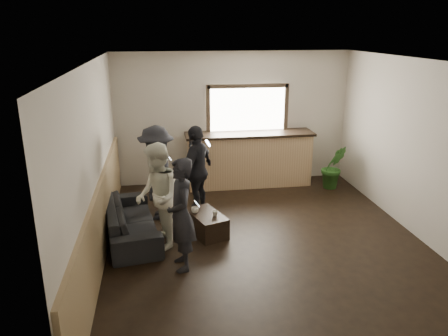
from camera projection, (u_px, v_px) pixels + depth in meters
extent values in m
cube|color=black|center=(265.00, 242.00, 6.93)|extent=(5.00, 6.00, 0.01)
cube|color=silver|center=(270.00, 62.00, 6.07)|extent=(5.00, 6.00, 0.01)
cube|color=beige|center=(233.00, 118.00, 9.32)|extent=(5.00, 0.01, 2.80)
cube|color=beige|center=(354.00, 258.00, 3.68)|extent=(5.00, 0.01, 2.80)
cube|color=beige|center=(94.00, 166.00, 6.14)|extent=(0.01, 6.00, 2.80)
cube|color=beige|center=(422.00, 151.00, 6.86)|extent=(0.01, 6.00, 2.80)
cube|color=#9D8259|center=(102.00, 221.00, 6.41)|extent=(0.06, 5.90, 1.10)
cube|color=tan|center=(249.00, 160.00, 9.32)|extent=(2.60, 0.60, 1.10)
cube|color=black|center=(250.00, 134.00, 9.15)|extent=(2.70, 0.68, 0.05)
cube|color=white|center=(247.00, 109.00, 9.27)|extent=(1.60, 0.06, 0.90)
cube|color=#3F3326|center=(248.00, 86.00, 9.09)|extent=(1.72, 0.08, 0.08)
cube|color=#3F3326|center=(208.00, 110.00, 9.12)|extent=(0.08, 0.08, 1.06)
cube|color=#3F3326|center=(286.00, 108.00, 9.36)|extent=(0.08, 0.08, 1.06)
imported|color=black|center=(131.00, 220.00, 7.05)|extent=(1.04, 2.02, 0.56)
cube|color=black|center=(206.00, 223.00, 7.18)|extent=(0.69, 0.90, 0.35)
imported|color=silver|center=(195.00, 210.00, 7.15)|extent=(0.15, 0.15, 0.10)
imported|color=silver|center=(215.00, 213.00, 7.03)|extent=(0.12, 0.12, 0.09)
imported|color=#2D6623|center=(334.00, 167.00, 9.15)|extent=(0.51, 0.41, 0.93)
imported|color=black|center=(181.00, 215.00, 5.98)|extent=(0.45, 0.63, 1.61)
cube|color=black|center=(197.00, 203.00, 5.99)|extent=(0.10, 0.08, 0.12)
cube|color=white|center=(197.00, 203.00, 5.99)|extent=(0.08, 0.07, 0.11)
imported|color=silver|center=(158.00, 197.00, 6.56)|extent=(0.73, 0.88, 1.65)
cube|color=black|center=(171.00, 181.00, 6.55)|extent=(0.10, 0.08, 0.12)
cube|color=white|center=(171.00, 181.00, 6.54)|extent=(0.08, 0.07, 0.11)
imported|color=black|center=(157.00, 173.00, 7.61)|extent=(0.78, 1.16, 1.67)
cube|color=black|center=(169.00, 157.00, 7.52)|extent=(0.10, 0.09, 0.12)
cube|color=white|center=(169.00, 157.00, 7.52)|extent=(0.09, 0.07, 0.11)
imported|color=black|center=(197.00, 171.00, 7.78)|extent=(0.86, 1.03, 1.64)
cube|color=black|center=(208.00, 143.00, 7.53)|extent=(0.12, 0.11, 0.12)
cube|color=white|center=(208.00, 143.00, 7.52)|extent=(0.10, 0.10, 0.11)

